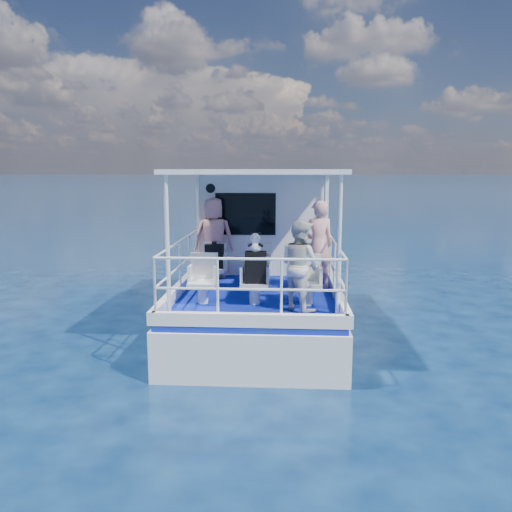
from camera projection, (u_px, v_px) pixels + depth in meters
The scene contains 20 objects.
ground at pixel (258, 334), 9.82m from camera, with size 2000.00×2000.00×0.00m, color #071836.
hull at pixel (261, 319), 10.80m from camera, with size 3.00×7.00×1.60m, color white.
deck at pixel (261, 281), 10.66m from camera, with size 2.90×6.90×0.10m, color #0A178C.
cabin at pixel (264, 221), 11.75m from camera, with size 2.85×2.00×2.20m, color white.
canopy at pixel (258, 172), 9.11m from camera, with size 3.00×3.20×0.08m, color white.
canopy_posts at pixel (258, 234), 9.24m from camera, with size 2.77×2.97×2.20m.
railings at pixel (257, 269), 9.02m from camera, with size 2.84×3.59×1.00m, color white, non-canonical shape.
seat_port_fwd at pixel (214, 277), 9.89m from camera, with size 0.48×0.46×0.38m, color silver.
seat_center_fwd at pixel (259, 277), 9.84m from camera, with size 0.48×0.46×0.38m, color silver.
seat_stbd_fwd at pixel (305, 278), 9.78m from camera, with size 0.48×0.46×0.38m, color silver.
seat_port_aft at pixel (203, 292), 8.61m from camera, with size 0.48×0.46×0.38m, color silver.
seat_center_aft at pixel (255, 293), 8.56m from camera, with size 0.48×0.46×0.38m, color silver.
seat_stbd_aft at pixel (307, 294), 8.50m from camera, with size 0.48×0.46×0.38m, color silver.
passenger_port_fwd at pixel (214, 238), 10.63m from camera, with size 0.64×0.46×1.72m, color #D18788.
passenger_stbd_fwd at pixel (318, 245), 9.63m from camera, with size 0.62×0.41×1.71m, color #F1A29C.
passenger_stbd_aft at pixel (300, 265), 8.12m from camera, with size 0.72×0.56×1.48m, color silver.
backpack_port at pixel (214, 256), 9.77m from camera, with size 0.36×0.20×0.47m, color black.
backpack_center at pixel (256, 267), 8.44m from camera, with size 0.36×0.20×0.54m, color black.
compact_camera at pixel (214, 243), 9.75m from camera, with size 0.09×0.05×0.05m, color black.
panda at pixel (255, 242), 8.36m from camera, with size 0.21×0.18×0.33m, color white, non-canonical shape.
Camera 1 is at (0.53, -9.42, 3.12)m, focal length 35.00 mm.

